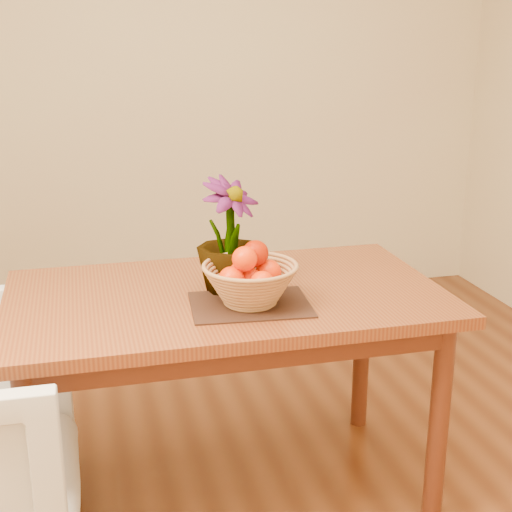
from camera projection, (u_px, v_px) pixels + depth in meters
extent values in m
cube|color=beige|center=(152.00, 72.00, 3.93)|extent=(4.00, 0.02, 2.70)
cube|color=brown|center=(226.00, 298.00, 2.31)|extent=(1.40, 0.80, 0.04)
cube|color=#4E2212|center=(226.00, 315.00, 2.33)|extent=(1.28, 0.68, 0.08)
cylinder|color=#4E2212|center=(33.00, 482.00, 1.98)|extent=(0.06, 0.06, 0.71)
cylinder|color=#4E2212|center=(439.00, 425.00, 2.27)|extent=(0.06, 0.06, 0.71)
cylinder|color=#4E2212|center=(41.00, 379.00, 2.57)|extent=(0.06, 0.06, 0.71)
cylinder|color=#4E2212|center=(362.00, 345.00, 2.86)|extent=(0.06, 0.06, 0.71)
cube|color=#321A12|center=(250.00, 305.00, 2.19)|extent=(0.38, 0.30, 0.01)
cylinder|color=#BD7F4E|center=(250.00, 303.00, 2.18)|extent=(0.15, 0.15, 0.01)
sphere|color=#F93704|center=(250.00, 278.00, 2.16)|extent=(0.07, 0.07, 0.07)
sphere|color=#F93704|center=(268.00, 272.00, 2.19)|extent=(0.08, 0.08, 0.08)
sphere|color=#F93704|center=(239.00, 271.00, 2.21)|extent=(0.07, 0.07, 0.07)
sphere|color=#F93704|center=(231.00, 280.00, 2.13)|extent=(0.08, 0.08, 0.08)
sphere|color=#F93704|center=(262.00, 283.00, 2.11)|extent=(0.07, 0.07, 0.07)
sphere|color=#F93704|center=(255.00, 253.00, 2.16)|extent=(0.08, 0.08, 0.08)
sphere|color=#F93704|center=(245.00, 259.00, 2.12)|extent=(0.08, 0.08, 0.08)
sphere|color=#F93704|center=(255.00, 253.00, 2.16)|extent=(0.08, 0.08, 0.08)
imported|color=#164112|center=(229.00, 236.00, 2.26)|extent=(0.29, 0.29, 0.37)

